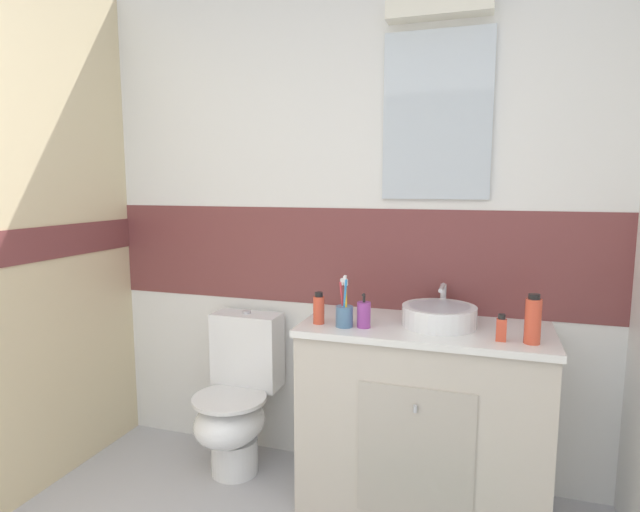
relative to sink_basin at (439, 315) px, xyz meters
The scene contains 9 objects.
wall_back_tiled 0.68m from the sink_basin, 150.29° to the left, with size 3.20×0.20×2.50m.
vanity_cabinet 0.48m from the sink_basin, 168.56° to the right, with size 1.08×0.52×0.85m.
sink_basin is the anchor object (origin of this frame).
toilet 1.13m from the sink_basin, behind, with size 0.37×0.50×0.81m.
toothbrush_cup 0.42m from the sink_basin, 159.79° to the right, with size 0.08×0.08×0.23m.
soap_dispenser 0.34m from the sink_basin, 157.34° to the right, with size 0.06×0.06×0.15m.
deodorant_spray_can 0.53m from the sink_basin, 165.84° to the right, with size 0.05×0.05×0.14m.
perfume_flask_small 0.30m from the sink_basin, 31.13° to the right, with size 0.04×0.03×0.11m.
mouthwash_bottle 0.40m from the sink_basin, 21.93° to the right, with size 0.06×0.06×0.20m.
Camera 1 is at (0.70, -0.11, 1.47)m, focal length 29.12 mm.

